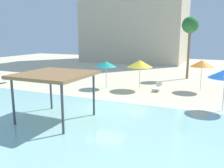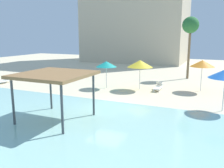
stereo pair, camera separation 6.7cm
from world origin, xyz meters
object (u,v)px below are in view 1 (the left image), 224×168
(beach_umbrella_orange_2, at_px, (202,63))
(lounge_chair_3, at_px, (3,80))
(palm_tree_0, at_px, (190,27))
(shade_pavilion, at_px, (55,76))
(lounge_chair_0, at_px, (158,87))
(beach_umbrella_yellow_3, at_px, (140,64))
(beach_umbrella_teal_0, at_px, (106,64))

(beach_umbrella_orange_2, bearing_deg, lounge_chair_3, -166.26)
(lounge_chair_3, distance_m, palm_tree_0, 21.80)
(shade_pavilion, bearing_deg, lounge_chair_0, 70.73)
(beach_umbrella_orange_2, height_order, lounge_chair_3, beach_umbrella_orange_2)
(beach_umbrella_yellow_3, height_order, palm_tree_0, palm_tree_0)
(beach_umbrella_orange_2, bearing_deg, beach_umbrella_yellow_3, -162.35)
(beach_umbrella_teal_0, distance_m, beach_umbrella_orange_2, 8.93)
(beach_umbrella_yellow_3, relative_size, palm_tree_0, 0.39)
(shade_pavilion, xyz_separation_m, palm_tree_0, (5.47, 18.28, 3.33))
(beach_umbrella_orange_2, distance_m, beach_umbrella_yellow_3, 5.66)
(lounge_chair_0, xyz_separation_m, lounge_chair_3, (-16.09, -3.63, 0.00))
(lounge_chair_0, bearing_deg, beach_umbrella_orange_2, 105.39)
(beach_umbrella_yellow_3, height_order, lounge_chair_3, beach_umbrella_yellow_3)
(beach_umbrella_yellow_3, relative_size, lounge_chair_0, 1.47)
(lounge_chair_3, bearing_deg, beach_umbrella_yellow_3, 103.29)
(beach_umbrella_teal_0, bearing_deg, lounge_chair_3, -167.48)
(beach_umbrella_teal_0, xyz_separation_m, lounge_chair_3, (-11.18, -2.48, -2.03))
(shade_pavilion, distance_m, beach_umbrella_orange_2, 14.06)
(lounge_chair_3, height_order, palm_tree_0, palm_tree_0)
(beach_umbrella_teal_0, bearing_deg, lounge_chair_0, 13.16)
(beach_umbrella_teal_0, relative_size, beach_umbrella_yellow_3, 0.94)
(shade_pavilion, bearing_deg, beach_umbrella_yellow_3, 78.62)
(shade_pavilion, relative_size, beach_umbrella_yellow_3, 1.45)
(beach_umbrella_yellow_3, xyz_separation_m, palm_tree_0, (3.41, 8.07, 3.58))
(beach_umbrella_orange_2, height_order, beach_umbrella_yellow_3, beach_umbrella_orange_2)
(shade_pavilion, xyz_separation_m, lounge_chair_0, (3.75, 10.72, -2.41))
(beach_umbrella_yellow_3, relative_size, lounge_chair_3, 1.48)
(beach_umbrella_yellow_3, xyz_separation_m, lounge_chair_0, (1.69, 0.51, -2.16))
(palm_tree_0, bearing_deg, lounge_chair_0, -102.82)
(lounge_chair_0, relative_size, lounge_chair_3, 1.01)
(beach_umbrella_yellow_3, xyz_separation_m, lounge_chair_3, (-14.40, -3.12, -2.16))
(lounge_chair_0, distance_m, lounge_chair_3, 16.49)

